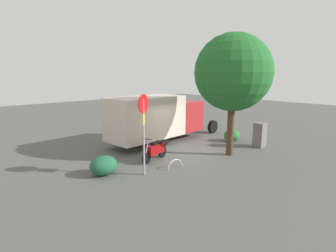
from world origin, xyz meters
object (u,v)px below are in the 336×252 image
at_px(motorcycle, 155,150).
at_px(street_tree, 233,73).
at_px(bike_rack_hoop, 175,168).
at_px(box_truck_near, 158,116).
at_px(stop_sign, 144,122).
at_px(utility_cabinet, 260,135).

height_order(motorcycle, street_tree, street_tree).
bearing_deg(bike_rack_hoop, box_truck_near, -120.90).
height_order(box_truck_near, bike_rack_hoop, box_truck_near).
xyz_separation_m(stop_sign, utility_cabinet, (-7.49, 1.01, -1.54)).
relative_size(stop_sign, street_tree, 0.55).
relative_size(street_tree, bike_rack_hoop, 7.16).
distance_m(box_truck_near, stop_sign, 5.44).
height_order(motorcycle, stop_sign, stop_sign).
bearing_deg(street_tree, stop_sign, -8.66).
bearing_deg(box_truck_near, street_tree, -80.69).
distance_m(stop_sign, utility_cabinet, 7.71).
xyz_separation_m(box_truck_near, bike_rack_hoop, (2.42, 4.04, -1.59)).
distance_m(stop_sign, bike_rack_hoop, 2.70).
height_order(motorcycle, utility_cabinet, utility_cabinet).
height_order(street_tree, bike_rack_hoop, street_tree).
distance_m(motorcycle, street_tree, 5.34).
relative_size(box_truck_near, street_tree, 1.36).
height_order(street_tree, utility_cabinet, street_tree).
bearing_deg(street_tree, utility_cabinet, 174.15).
xyz_separation_m(stop_sign, street_tree, (-4.93, 0.75, 1.94)).
bearing_deg(box_truck_near, bike_rack_hoop, -124.59).
relative_size(motorcycle, stop_sign, 0.53).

